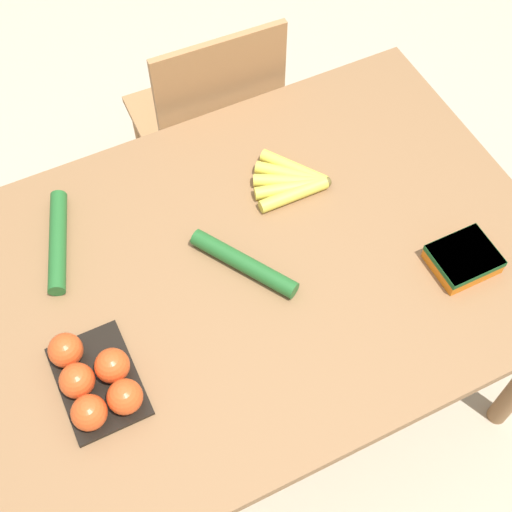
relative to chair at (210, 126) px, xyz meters
The scene contains 8 objects.
ground_plane 0.84m from the chair, 103.85° to the right, with size 12.00×12.00×0.00m, color #B7A88E.
dining_table 0.72m from the chair, 103.85° to the right, with size 1.39×0.98×0.74m.
chair is the anchor object (origin of this frame).
banana_bunch 0.58m from the chair, 87.97° to the right, with size 0.20×0.18×0.03m.
tomato_pack 1.06m from the chair, 126.81° to the right, with size 0.16×0.24×0.08m.
carrot_bag 0.97m from the chair, 73.35° to the right, with size 0.15×0.12×0.05m.
cucumber_near 0.76m from the chair, 106.24° to the right, with size 0.18×0.26×0.04m.
cucumber_far 0.76m from the chair, 143.18° to the right, with size 0.13×0.28×0.04m.
Camera 1 is at (-0.39, -0.80, 2.17)m, focal length 50.00 mm.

